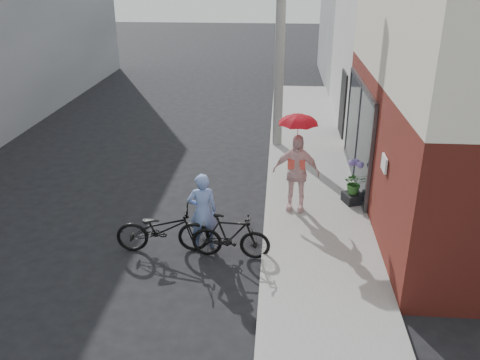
# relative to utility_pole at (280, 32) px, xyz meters

# --- Properties ---
(ground) EXTENTS (80.00, 80.00, 0.00)m
(ground) POSITION_rel_utility_pole_xyz_m (-1.10, -6.00, -3.50)
(ground) COLOR black
(ground) RESTS_ON ground
(sidewalk) EXTENTS (2.20, 24.00, 0.12)m
(sidewalk) POSITION_rel_utility_pole_xyz_m (1.00, -4.00, -3.44)
(sidewalk) COLOR gray
(sidewalk) RESTS_ON ground
(curb) EXTENTS (0.12, 24.00, 0.12)m
(curb) POSITION_rel_utility_pole_xyz_m (-0.16, -4.00, -3.44)
(curb) COLOR #9E9E99
(curb) RESTS_ON ground
(plaster_building) EXTENTS (8.00, 6.00, 7.00)m
(plaster_building) POSITION_rel_utility_pole_xyz_m (6.10, 3.00, 0.00)
(plaster_building) COLOR silver
(plaster_building) RESTS_ON ground
(east_building_far) EXTENTS (8.00, 8.00, 7.00)m
(east_building_far) POSITION_rel_utility_pole_xyz_m (6.10, 10.00, 0.00)
(east_building_far) COLOR gray
(east_building_far) RESTS_ON ground
(utility_pole) EXTENTS (0.28, 0.28, 7.00)m
(utility_pole) POSITION_rel_utility_pole_xyz_m (0.00, 0.00, 0.00)
(utility_pole) COLOR #9E9E99
(utility_pole) RESTS_ON ground
(officer) EXTENTS (0.65, 0.50, 1.61)m
(officer) POSITION_rel_utility_pole_xyz_m (-1.42, -6.09, -2.69)
(officer) COLOR #7792D5
(officer) RESTS_ON ground
(bike_left) EXTENTS (1.90, 0.81, 0.97)m
(bike_left) POSITION_rel_utility_pole_xyz_m (-2.19, -6.29, -3.01)
(bike_left) COLOR black
(bike_left) RESTS_ON ground
(bike_right) EXTENTS (1.57, 0.52, 0.93)m
(bike_right) POSITION_rel_utility_pole_xyz_m (-0.83, -6.43, -3.04)
(bike_right) COLOR black
(bike_right) RESTS_ON ground
(kimono_woman) EXTENTS (1.09, 0.57, 1.78)m
(kimono_woman) POSITION_rel_utility_pole_xyz_m (0.45, -4.44, -2.49)
(kimono_woman) COLOR beige
(kimono_woman) RESTS_ON sidewalk
(parasol) EXTENTS (0.85, 0.85, 0.74)m
(parasol) POSITION_rel_utility_pole_xyz_m (0.45, -4.44, -1.22)
(parasol) COLOR red
(parasol) RESTS_ON kimono_woman
(planter) EXTENTS (0.55, 0.55, 0.23)m
(planter) POSITION_rel_utility_pole_xyz_m (1.84, -4.00, -3.27)
(planter) COLOR black
(planter) RESTS_ON sidewalk
(potted_plant) EXTENTS (0.48, 0.42, 0.54)m
(potted_plant) POSITION_rel_utility_pole_xyz_m (1.84, -4.00, -2.89)
(potted_plant) COLOR #35702C
(potted_plant) RESTS_ON planter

